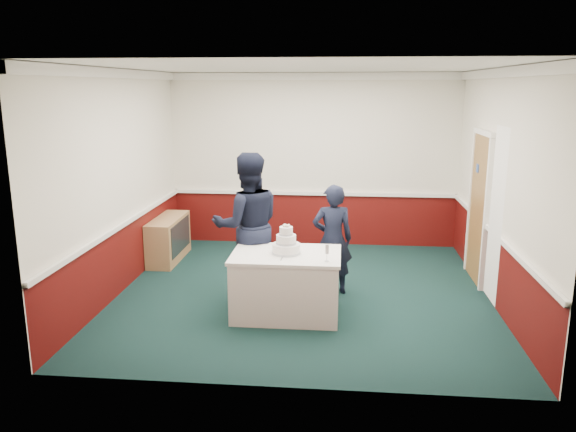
# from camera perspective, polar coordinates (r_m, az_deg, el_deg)

# --- Properties ---
(ground) EXTENTS (5.00, 5.00, 0.00)m
(ground) POSITION_cam_1_polar(r_m,az_deg,el_deg) (7.78, 1.52, -7.78)
(ground) COLOR #122C2C
(ground) RESTS_ON ground
(room_shell) EXTENTS (5.00, 5.00, 3.00)m
(room_shell) POSITION_cam_1_polar(r_m,az_deg,el_deg) (7.92, 2.49, 7.24)
(room_shell) COLOR silver
(room_shell) RESTS_ON ground
(sideboard) EXTENTS (0.41, 1.20, 0.70)m
(sideboard) POSITION_cam_1_polar(r_m,az_deg,el_deg) (9.31, -12.03, -2.29)
(sideboard) COLOR #9E744C
(sideboard) RESTS_ON ground
(cake_table) EXTENTS (1.32, 0.92, 0.79)m
(cake_table) POSITION_cam_1_polar(r_m,az_deg,el_deg) (6.94, -0.18, -6.88)
(cake_table) COLOR white
(cake_table) RESTS_ON ground
(wedding_cake) EXTENTS (0.35, 0.35, 0.36)m
(wedding_cake) POSITION_cam_1_polar(r_m,az_deg,el_deg) (6.79, -0.19, -2.92)
(wedding_cake) COLOR white
(wedding_cake) RESTS_ON cake_table
(cake_knife) EXTENTS (0.02, 0.22, 0.00)m
(cake_knife) POSITION_cam_1_polar(r_m,az_deg,el_deg) (6.63, -0.62, -4.28)
(cake_knife) COLOR silver
(cake_knife) RESTS_ON cake_table
(champagne_flute) EXTENTS (0.05, 0.05, 0.21)m
(champagne_flute) POSITION_cam_1_polar(r_m,az_deg,el_deg) (6.48, 3.98, -3.47)
(champagne_flute) COLOR silver
(champagne_flute) RESTS_ON cake_table
(person_man) EXTENTS (1.12, 0.98, 1.94)m
(person_man) POSITION_cam_1_polar(r_m,az_deg,el_deg) (7.43, -4.12, -0.97)
(person_man) COLOR black
(person_man) RESTS_ON ground
(person_woman) EXTENTS (0.60, 0.44, 1.51)m
(person_woman) POSITION_cam_1_polar(r_m,az_deg,el_deg) (7.58, 4.54, -2.39)
(person_woman) COLOR black
(person_woman) RESTS_ON ground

